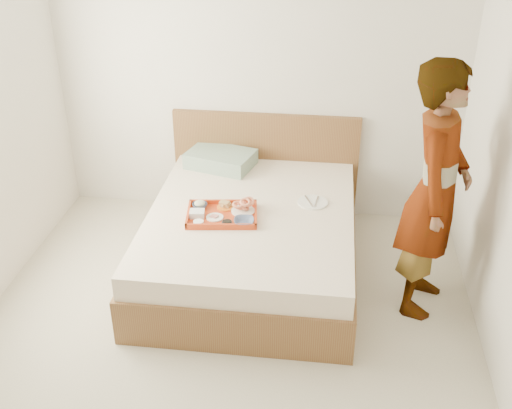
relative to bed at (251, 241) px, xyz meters
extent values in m
cube|color=beige|center=(-0.08, -1.00, -0.27)|extent=(3.50, 4.00, 0.01)
cube|color=silver|center=(-0.08, 1.00, 1.04)|extent=(3.50, 0.01, 2.60)
cube|color=brown|center=(0.00, 0.00, 0.00)|extent=(1.65, 2.00, 0.53)
cube|color=brown|center=(0.00, 0.97, 0.21)|extent=(1.65, 0.06, 0.95)
cube|color=#95A395|center=(-0.37, 0.76, 0.33)|extent=(0.63, 0.51, 0.13)
cube|color=#B03014|center=(-0.21, -0.11, 0.29)|extent=(0.57, 0.44, 0.05)
cylinder|color=white|center=(-0.06, -0.03, 0.28)|extent=(0.20, 0.20, 0.01)
imported|color=#191D47|center=(-0.03, -0.21, 0.30)|extent=(0.17, 0.17, 0.04)
cylinder|color=black|center=(-0.15, -0.24, 0.29)|extent=(0.08, 0.08, 0.03)
cylinder|color=white|center=(-0.25, -0.15, 0.28)|extent=(0.14, 0.14, 0.01)
cylinder|color=orange|center=(-0.20, 0.01, 0.28)|extent=(0.14, 0.14, 0.01)
imported|color=#191D47|center=(-0.39, -0.02, 0.30)|extent=(0.13, 0.13, 0.04)
cube|color=silver|center=(-0.39, -0.15, 0.30)|extent=(0.12, 0.10, 0.05)
cylinder|color=white|center=(-0.35, -0.26, 0.29)|extent=(0.08, 0.08, 0.03)
cylinder|color=white|center=(0.46, 0.19, 0.27)|extent=(0.25, 0.25, 0.01)
imported|color=white|center=(1.29, -0.24, 0.65)|extent=(0.61, 0.77, 1.83)
camera|label=1|loc=(0.56, -4.07, 2.62)|focal=43.66mm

